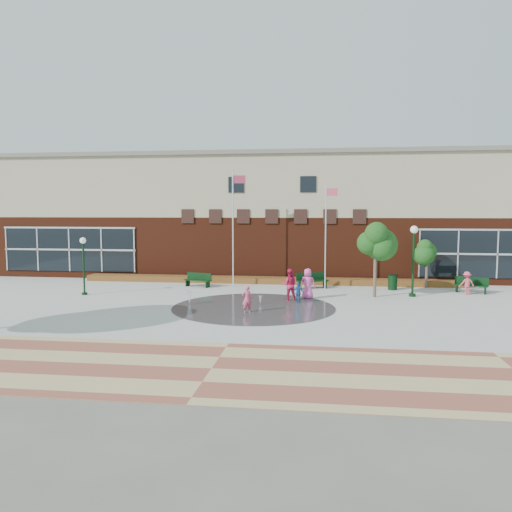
# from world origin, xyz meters

# --- Properties ---
(ground) EXTENTS (120.00, 120.00, 0.00)m
(ground) POSITION_xyz_m (0.00, 0.00, 0.00)
(ground) COLOR #666056
(ground) RESTS_ON ground
(plaza_concrete) EXTENTS (46.00, 18.00, 0.01)m
(plaza_concrete) POSITION_xyz_m (0.00, 4.00, 0.00)
(plaza_concrete) COLOR #A8A8A0
(plaza_concrete) RESTS_ON ground
(paver_band) EXTENTS (46.00, 6.00, 0.01)m
(paver_band) POSITION_xyz_m (0.00, -7.00, 0.00)
(paver_band) COLOR #944D3A
(paver_band) RESTS_ON ground
(splash_pad) EXTENTS (8.40, 8.40, 0.01)m
(splash_pad) POSITION_xyz_m (0.00, 3.00, 0.00)
(splash_pad) COLOR #383A3D
(splash_pad) RESTS_ON ground
(library_building) EXTENTS (44.40, 10.40, 9.20)m
(library_building) POSITION_xyz_m (0.00, 17.48, 4.64)
(library_building) COLOR #511F0F
(library_building) RESTS_ON ground
(flower_bed) EXTENTS (26.00, 1.20, 0.40)m
(flower_bed) POSITION_xyz_m (0.00, 11.60, 0.00)
(flower_bed) COLOR #AA1E15
(flower_bed) RESTS_ON ground
(flagpole_left) EXTENTS (0.88, 0.27, 7.68)m
(flagpole_left) POSITION_xyz_m (-2.25, 9.92, 4.28)
(flagpole_left) COLOR silver
(flagpole_left) RESTS_ON ground
(flagpole_right) EXTENTS (0.77, 0.39, 6.77)m
(flagpole_right) POSITION_xyz_m (3.74, 9.67, 3.78)
(flagpole_right) COLOR silver
(flagpole_right) RESTS_ON ground
(lamp_left) EXTENTS (0.36, 0.36, 3.42)m
(lamp_left) POSITION_xyz_m (-10.49, 5.59, 2.13)
(lamp_left) COLOR black
(lamp_left) RESTS_ON ground
(lamp_right) EXTENTS (0.44, 0.44, 4.13)m
(lamp_right) POSITION_xyz_m (8.73, 7.47, 2.57)
(lamp_right) COLOR black
(lamp_right) RESTS_ON ground
(bench_left) EXTENTS (1.90, 1.06, 0.92)m
(bench_left) POSITION_xyz_m (-4.56, 9.44, 0.30)
(bench_left) COLOR black
(bench_left) RESTS_ON ground
(bench_mid) EXTENTS (2.11, 1.29, 1.03)m
(bench_mid) POSITION_xyz_m (2.90, 9.73, 0.33)
(bench_mid) COLOR black
(bench_mid) RESTS_ON ground
(bench_right) EXTENTS (1.98, 1.29, 0.97)m
(bench_right) POSITION_xyz_m (12.48, 9.20, 0.31)
(bench_right) COLOR black
(bench_right) RESTS_ON ground
(trash_can) EXTENTS (0.60, 0.60, 0.99)m
(trash_can) POSITION_xyz_m (7.93, 9.81, 0.50)
(trash_can) COLOR black
(trash_can) RESTS_ON ground
(tree_mid) EXTENTS (2.64, 2.64, 4.45)m
(tree_mid) POSITION_xyz_m (6.53, 7.01, 3.24)
(tree_mid) COLOR #493A2F
(tree_mid) RESTS_ON ground
(tree_small_right) EXTENTS (1.89, 1.89, 3.23)m
(tree_small_right) POSITION_xyz_m (10.20, 10.92, 2.36)
(tree_small_right) COLOR #493A2F
(tree_small_right) RESTS_ON ground
(water_jet_a) EXTENTS (0.38, 0.38, 0.74)m
(water_jet_a) POSITION_xyz_m (-3.49, 3.38, 0.00)
(water_jet_a) COLOR white
(water_jet_a) RESTS_ON ground
(water_jet_b) EXTENTS (0.20, 0.20, 0.44)m
(water_jet_b) POSITION_xyz_m (0.24, 3.93, 0.00)
(water_jet_b) COLOR white
(water_jet_b) RESTS_ON ground
(child_splash) EXTENTS (0.59, 0.51, 1.36)m
(child_splash) POSITION_xyz_m (-0.15, 1.70, 0.68)
(child_splash) COLOR #E35071
(child_splash) RESTS_ON ground
(adult_red) EXTENTS (0.95, 0.79, 1.80)m
(adult_red) POSITION_xyz_m (1.71, 5.23, 0.90)
(adult_red) COLOR #CC1C48
(adult_red) RESTS_ON ground
(adult_pink) EXTENTS (0.92, 0.66, 1.76)m
(adult_pink) POSITION_xyz_m (2.71, 5.87, 0.88)
(adult_pink) COLOR #E953A9
(adult_pink) RESTS_ON ground
(child_blue) EXTENTS (0.72, 0.51, 1.13)m
(child_blue) POSITION_xyz_m (2.24, 4.59, 0.56)
(child_blue) COLOR #2256A1
(child_blue) RESTS_ON ground
(person_bench) EXTENTS (0.96, 0.63, 1.39)m
(person_bench) POSITION_xyz_m (12.07, 8.62, 0.69)
(person_bench) COLOR #E64767
(person_bench) RESTS_ON ground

